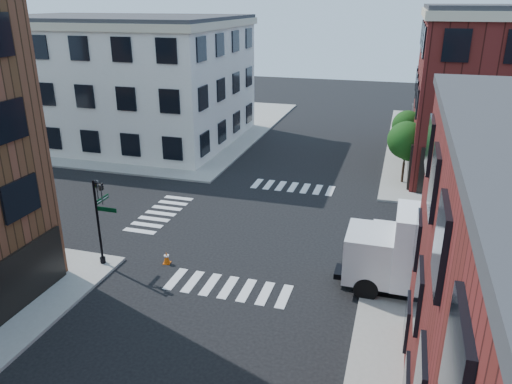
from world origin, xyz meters
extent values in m
plane|color=black|center=(0.00, 0.00, 0.00)|extent=(120.00, 120.00, 0.00)
cube|color=gray|center=(-21.00, 21.00, 0.07)|extent=(30.00, 30.00, 0.15)
cube|color=silver|center=(-19.00, 16.00, 5.50)|extent=(22.00, 16.00, 11.00)
cylinder|color=black|center=(7.50, 10.00, 0.89)|extent=(0.18, 0.18, 1.47)
cylinder|color=black|center=(7.50, 10.00, 1.62)|extent=(0.12, 0.12, 1.47)
sphere|color=#12380F|center=(7.50, 10.00, 3.30)|extent=(2.69, 2.69, 2.69)
sphere|color=#12380F|center=(7.75, 9.90, 2.75)|extent=(1.85, 1.85, 1.85)
cylinder|color=black|center=(7.50, 16.00, 0.81)|extent=(0.18, 0.18, 1.33)
cylinder|color=black|center=(7.50, 16.00, 1.48)|extent=(0.12, 0.12, 1.33)
sphere|color=#12380F|center=(7.50, 16.00, 3.00)|extent=(2.43, 2.43, 2.43)
sphere|color=#12380F|center=(7.75, 15.90, 2.51)|extent=(1.67, 1.67, 1.67)
cylinder|color=black|center=(-6.80, -6.80, 2.30)|extent=(0.12, 0.12, 4.60)
cylinder|color=black|center=(-6.80, -6.80, 0.30)|extent=(0.28, 0.28, 0.30)
cube|color=#053819|center=(-6.25, -6.80, 3.15)|extent=(1.10, 0.03, 0.22)
cube|color=#053819|center=(-6.80, -6.25, 3.40)|extent=(0.03, 1.10, 0.22)
imported|color=black|center=(-6.45, -6.70, 3.90)|extent=(0.22, 0.18, 1.10)
imported|color=black|center=(-6.90, -6.45, 3.90)|extent=(0.18, 0.22, 1.10)
cube|color=white|center=(10.44, -5.00, 2.32)|extent=(6.41, 2.77, 3.42)
cube|color=maroon|center=(10.44, -6.40, 2.32)|extent=(2.43, 0.04, 0.77)
cube|color=maroon|center=(10.45, -3.60, 2.32)|extent=(2.43, 0.04, 0.77)
cube|color=silver|center=(6.25, -5.00, 1.71)|extent=(2.21, 2.65, 2.21)
cube|color=black|center=(5.20, -4.99, 2.10)|extent=(0.11, 2.10, 0.99)
cube|color=black|center=(9.12, -5.00, 0.55)|extent=(8.84, 1.12, 0.28)
cylinder|color=black|center=(6.25, -6.15, 0.55)|extent=(1.10, 0.39, 1.10)
cylinder|color=black|center=(6.25, -3.84, 0.55)|extent=(1.10, 0.39, 1.10)
cylinder|color=black|center=(10.22, -6.16, 0.55)|extent=(1.10, 0.39, 1.10)
cylinder|color=black|center=(10.23, -3.84, 0.55)|extent=(1.10, 0.39, 1.10)
cube|color=#CD5109|center=(-3.79, -5.70, 0.02)|extent=(0.41, 0.41, 0.04)
cone|color=#CD5109|center=(-3.79, -5.70, 0.33)|extent=(0.39, 0.39, 0.66)
cylinder|color=white|center=(-3.79, -5.70, 0.43)|extent=(0.26, 0.26, 0.08)
camera|label=1|loc=(6.99, -26.00, 12.62)|focal=35.00mm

